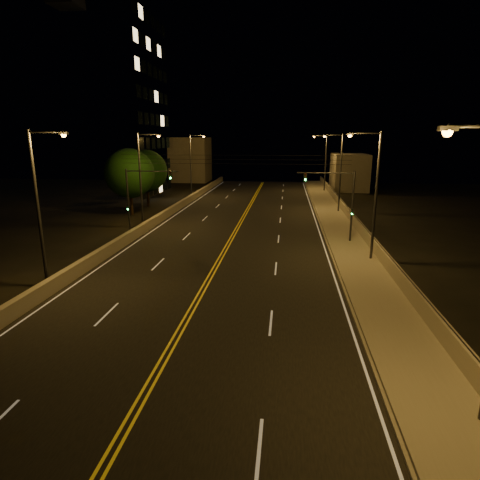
# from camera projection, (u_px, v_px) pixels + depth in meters

# --- Properties ---
(ground) EXTENTS (160.00, 160.00, 0.00)m
(ground) POSITION_uv_depth(u_px,v_px,m) (98.00, 478.00, 11.41)
(ground) COLOR black
(ground) RESTS_ON ground
(road) EXTENTS (18.00, 120.00, 0.02)m
(road) POSITION_uv_depth(u_px,v_px,m) (217.00, 264.00, 30.66)
(road) COLOR black
(road) RESTS_ON ground
(sidewalk) EXTENTS (3.60, 120.00, 0.30)m
(sidewalk) POSITION_uv_depth(u_px,v_px,m) (362.00, 268.00, 29.42)
(sidewalk) COLOR slate
(sidewalk) RESTS_ON ground
(curb) EXTENTS (0.14, 120.00, 0.15)m
(curb) POSITION_uv_depth(u_px,v_px,m) (336.00, 268.00, 29.65)
(curb) COLOR slate
(curb) RESTS_ON ground
(parapet_wall) EXTENTS (0.30, 120.00, 1.00)m
(parapet_wall) POSITION_uv_depth(u_px,v_px,m) (386.00, 260.00, 29.07)
(parapet_wall) COLOR gray
(parapet_wall) RESTS_ON sidewalk
(jersey_barrier) EXTENTS (0.45, 120.00, 0.96)m
(jersey_barrier) POSITION_uv_depth(u_px,v_px,m) (101.00, 254.00, 31.57)
(jersey_barrier) COLOR gray
(jersey_barrier) RESTS_ON ground
(distant_building_right) EXTENTS (6.00, 10.00, 6.52)m
(distant_building_right) POSITION_uv_depth(u_px,v_px,m) (349.00, 172.00, 73.87)
(distant_building_right) COLOR slate
(distant_building_right) RESTS_ON ground
(distant_building_left) EXTENTS (8.00, 8.00, 9.45)m
(distant_building_left) POSITION_uv_depth(u_px,v_px,m) (191.00, 160.00, 87.94)
(distant_building_left) COLOR slate
(distant_building_left) RESTS_ON ground
(parapet_rail) EXTENTS (0.06, 120.00, 0.06)m
(parapet_rail) POSITION_uv_depth(u_px,v_px,m) (387.00, 253.00, 28.94)
(parapet_rail) COLOR black
(parapet_rail) RESTS_ON parapet_wall
(lane_markings) EXTENTS (17.32, 116.00, 0.00)m
(lane_markings) POSITION_uv_depth(u_px,v_px,m) (217.00, 264.00, 30.58)
(lane_markings) COLOR silver
(lane_markings) RESTS_ON road
(streetlight_1) EXTENTS (2.55, 0.28, 9.89)m
(streetlight_1) POSITION_uv_depth(u_px,v_px,m) (373.00, 189.00, 29.91)
(streetlight_1) COLOR #2D2D33
(streetlight_1) RESTS_ON ground
(streetlight_2) EXTENTS (2.55, 0.28, 9.89)m
(streetlight_2) POSITION_uv_depth(u_px,v_px,m) (339.00, 169.00, 50.03)
(streetlight_2) COLOR #2D2D33
(streetlight_2) RESTS_ON ground
(streetlight_3) EXTENTS (2.55, 0.28, 9.89)m
(streetlight_3) POSITION_uv_depth(u_px,v_px,m) (324.00, 160.00, 70.00)
(streetlight_3) COLOR #2D2D33
(streetlight_3) RESTS_ON ground
(streetlight_4) EXTENTS (2.55, 0.28, 9.89)m
(streetlight_4) POSITION_uv_depth(u_px,v_px,m) (41.00, 200.00, 24.71)
(streetlight_4) COLOR #2D2D33
(streetlight_4) RESTS_ON ground
(streetlight_5) EXTENTS (2.55, 0.28, 9.89)m
(streetlight_5) POSITION_uv_depth(u_px,v_px,m) (142.00, 174.00, 41.98)
(streetlight_5) COLOR #2D2D33
(streetlight_5) RESTS_ON ground
(streetlight_6) EXTENTS (2.55, 0.28, 9.89)m
(streetlight_6) POSITION_uv_depth(u_px,v_px,m) (192.00, 162.00, 63.87)
(streetlight_6) COLOR #2D2D33
(streetlight_6) RESTS_ON ground
(traffic_signal_right) EXTENTS (5.11, 0.31, 6.60)m
(traffic_signal_right) POSITION_uv_depth(u_px,v_px,m) (342.00, 199.00, 35.68)
(traffic_signal_right) COLOR #2D2D33
(traffic_signal_right) RESTS_ON ground
(traffic_signal_left) EXTENTS (5.11, 0.31, 6.60)m
(traffic_signal_left) POSITION_uv_depth(u_px,v_px,m) (137.00, 195.00, 37.79)
(traffic_signal_left) COLOR #2D2D33
(traffic_signal_left) RESTS_ON ground
(overhead_wires) EXTENTS (22.00, 0.03, 0.83)m
(overhead_wires) POSITION_uv_depth(u_px,v_px,m) (233.00, 160.00, 37.96)
(overhead_wires) COLOR black
(building_tower) EXTENTS (24.00, 15.00, 28.35)m
(building_tower) POSITION_uv_depth(u_px,v_px,m) (76.00, 108.00, 59.32)
(building_tower) COLOR slate
(building_tower) RESTS_ON ground
(tree_0) EXTENTS (6.03, 6.03, 8.17)m
(tree_0) POSITION_uv_depth(u_px,v_px,m) (130.00, 173.00, 49.08)
(tree_0) COLOR black
(tree_0) RESTS_ON ground
(tree_1) EXTENTS (5.77, 5.77, 7.82)m
(tree_1) POSITION_uv_depth(u_px,v_px,m) (146.00, 171.00, 55.58)
(tree_1) COLOR black
(tree_1) RESTS_ON ground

